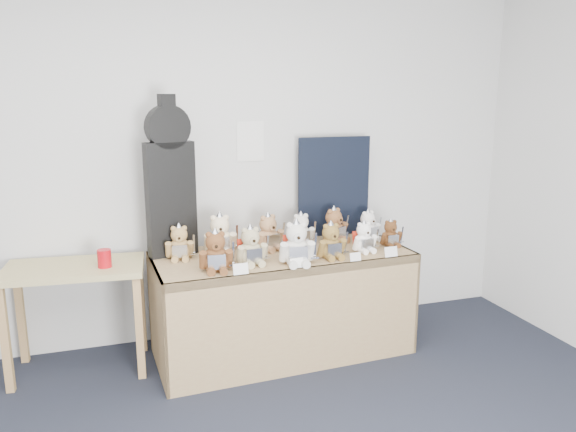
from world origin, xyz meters
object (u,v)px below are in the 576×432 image
object	(u,v)px
side_table	(75,284)
teddy_back_left	(220,236)
teddy_front_far_left	(216,253)
teddy_back_end	(368,227)
red_cup	(104,258)
teddy_front_right	(331,242)
teddy_back_centre_right	(301,230)
guitar_case	(170,179)
teddy_front_far_right	(364,238)
teddy_front_left	(251,247)
teddy_front_centre	(297,245)
teddy_back_centre_left	(269,234)
teddy_back_right	(334,227)
teddy_back_far_left	(179,244)
teddy_front_end	(391,234)
display_table	(286,278)

from	to	relation	value
side_table	teddy_back_left	bearing A→B (deg)	3.27
teddy_front_far_left	teddy_back_end	distance (m)	1.31
red_cup	teddy_front_right	distance (m)	1.51
teddy_back_left	teddy_back_centre_right	size ratio (longest dim) A/B	1.19
guitar_case	red_cup	xyz separation A→B (m)	(-0.46, -0.12, -0.49)
teddy_front_far_left	teddy_front_far_right	size ratio (longest dim) A/B	1.21
teddy_front_right	teddy_front_far_left	bearing A→B (deg)	-179.65
teddy_front_far_right	teddy_back_end	bearing A→B (deg)	54.10
side_table	teddy_front_far_left	xyz separation A→B (m)	(0.88, -0.42, 0.25)
teddy_front_far_right	teddy_back_left	world-z (taller)	teddy_back_left
guitar_case	teddy_front_left	bearing A→B (deg)	-53.06
red_cup	teddy_front_centre	xyz separation A→B (m)	(1.21, -0.34, 0.08)
side_table	teddy_front_right	world-z (taller)	teddy_front_right
guitar_case	teddy_back_centre_left	xyz separation A→B (m)	(0.67, -0.08, -0.42)
teddy_front_centre	teddy_back_right	world-z (taller)	teddy_front_centre
guitar_case	teddy_front_right	bearing A→B (deg)	-35.64
guitar_case	teddy_back_centre_left	size ratio (longest dim) A/B	3.75
teddy_front_left	teddy_back_far_left	world-z (taller)	teddy_front_left
side_table	teddy_front_right	bearing A→B (deg)	-7.41
teddy_back_end	teddy_back_far_left	size ratio (longest dim) A/B	0.99
teddy_front_centre	side_table	bearing A→B (deg)	170.51
red_cup	teddy_back_left	world-z (taller)	teddy_back_left
teddy_back_far_left	side_table	bearing A→B (deg)	179.77
side_table	teddy_front_centre	size ratio (longest dim) A/B	2.87
red_cup	teddy_front_end	xyz separation A→B (m)	(2.02, -0.14, 0.04)
display_table	guitar_case	distance (m)	1.06
teddy_front_far_left	teddy_front_left	distance (m)	0.26
side_table	teddy_front_end	bearing A→B (deg)	-0.70
teddy_back_left	red_cup	bearing A→B (deg)	-169.45
teddy_front_right	teddy_back_left	world-z (taller)	teddy_back_left
teddy_front_far_right	teddy_front_right	bearing A→B (deg)	-169.62
teddy_front_end	teddy_back_centre_left	bearing A→B (deg)	170.46
teddy_back_centre_right	display_table	bearing A→B (deg)	-127.76
teddy_front_right	teddy_back_right	bearing A→B (deg)	61.93
red_cup	teddy_front_centre	bearing A→B (deg)	-15.79
teddy_front_far_left	teddy_back_left	world-z (taller)	teddy_back_left
teddy_front_end	display_table	bearing A→B (deg)	-177.50
side_table	teddy_back_far_left	xyz separation A→B (m)	(0.69, -0.08, 0.24)
guitar_case	side_table	bearing A→B (deg)	169.05
teddy_front_far_left	teddy_back_centre_left	xyz separation A→B (m)	(0.46, 0.37, -0.00)
teddy_front_far_right	teddy_back_end	distance (m)	0.31
teddy_back_centre_right	teddy_back_right	distance (m)	0.26
side_table	teddy_back_left	distance (m)	1.02
teddy_front_centre	teddy_back_left	xyz separation A→B (m)	(-0.43, 0.40, -0.00)
teddy_back_far_left	teddy_front_end	bearing A→B (deg)	1.10
guitar_case	teddy_front_end	distance (m)	1.64
teddy_back_right	red_cup	bearing A→B (deg)	157.29
teddy_front_far_left	display_table	bearing A→B (deg)	24.81
red_cup	teddy_back_right	xyz separation A→B (m)	(1.67, 0.09, 0.07)
teddy_front_centre	teddy_back_left	world-z (taller)	teddy_front_centre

